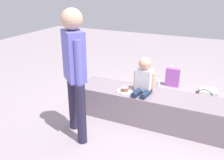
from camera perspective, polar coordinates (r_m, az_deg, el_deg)
ground_plane at (r=3.50m, az=8.57°, el=-9.06°), size 12.00×12.00×0.00m
concrete_ledge at (r=3.41m, az=8.76°, el=-6.14°), size 2.04×0.51×0.40m
child_seated at (r=3.24m, az=7.32°, el=0.51°), size 0.28×0.32×0.48m
adult_standing at (r=2.81m, az=-8.62°, el=3.66°), size 0.37×0.34×1.53m
cake_plate at (r=3.33m, az=2.95°, el=-2.36°), size 0.22×0.22×0.07m
gift_bag at (r=4.62m, az=13.70°, el=0.63°), size 0.24×0.10×0.38m
water_bottle_near_gift at (r=4.24m, az=8.68°, el=-2.07°), size 0.07×0.07×0.19m
water_bottle_far_side at (r=4.50m, az=10.49°, el=-0.86°), size 0.07×0.07×0.18m
party_cup_red at (r=4.34m, az=1.97°, el=-1.75°), size 0.09×0.09×0.11m
cake_box_white at (r=4.45m, az=21.09°, el=-2.68°), size 0.33×0.31×0.11m
handbag_black_leather at (r=3.95m, az=20.16°, el=-4.82°), size 0.33×0.11×0.31m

